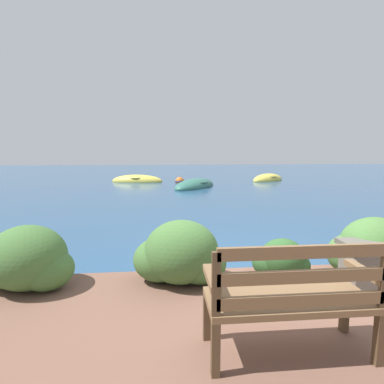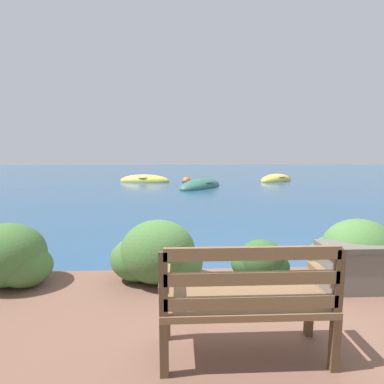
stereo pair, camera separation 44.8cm
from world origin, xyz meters
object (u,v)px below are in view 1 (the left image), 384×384
(mooring_buoy, at_px, (180,181))
(park_bench, at_px, (292,296))
(rowboat_nearest, at_px, (195,186))
(rowboat_far, at_px, (268,180))
(rowboat_mid, at_px, (137,181))

(mooring_buoy, bearing_deg, park_bench, -89.82)
(rowboat_nearest, height_order, rowboat_far, rowboat_far)
(park_bench, relative_size, rowboat_far, 0.47)
(park_bench, height_order, rowboat_mid, park_bench)
(rowboat_far, bearing_deg, rowboat_nearest, 177.51)
(rowboat_nearest, bearing_deg, park_bench, -148.78)
(rowboat_nearest, xyz_separation_m, rowboat_mid, (-3.18, 3.06, -0.00))
(park_bench, distance_m, mooring_buoy, 15.47)
(park_bench, xyz_separation_m, rowboat_mid, (-2.57, 16.09, -0.64))
(park_bench, distance_m, rowboat_far, 17.10)
(rowboat_nearest, height_order, mooring_buoy, rowboat_nearest)
(rowboat_far, distance_m, mooring_buoy, 5.63)
(rowboat_nearest, height_order, rowboat_mid, rowboat_nearest)
(rowboat_mid, height_order, rowboat_far, rowboat_far)
(mooring_buoy, bearing_deg, rowboat_nearest, -74.87)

